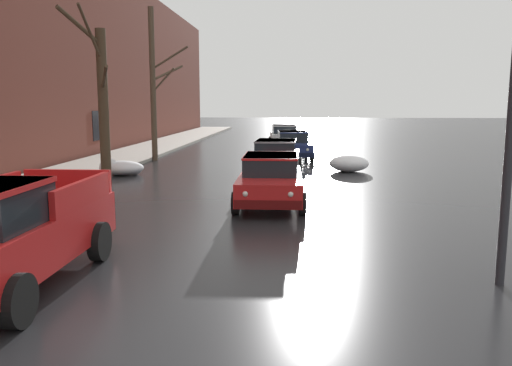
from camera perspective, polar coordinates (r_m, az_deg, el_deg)
name	(u,v)px	position (r m, az deg, el deg)	size (l,w,h in m)	color
left_sidewalk_slab	(57,179)	(20.75, -20.93, 0.46)	(3.36, 80.00, 0.15)	#A8A399
snow_bank_along_left_kerb	(348,164)	(22.20, 10.05, 2.11)	(1.64, 1.34, 0.70)	white
snow_bank_mid_block_left	(120,168)	(21.53, -14.61, 1.62)	(1.78, 1.36, 0.67)	white
bare_tree_mid_block	(102,99)	(19.96, -16.48, 8.76)	(1.77, 1.94, 6.08)	#423323
bare_tree_far_down_block	(154,83)	(26.55, -11.03, 10.63)	(1.94, 1.85, 7.43)	#4C3D2D
pickup_truck_red_approaching_near_lane	(1,234)	(8.92, -26.07, -5.05)	(2.13, 4.90, 1.76)	red
sedan_red_parked_kerbside_close	(271,179)	(14.65, 1.61, 0.46)	(1.96, 4.12, 1.42)	red
sedan_grey_parked_kerbside_mid	(276,157)	(20.43, 2.18, 2.83)	(2.06, 4.26, 1.42)	slate
sedan_darkblue_parked_far_down_block	(293,144)	(26.77, 4.02, 4.23)	(2.11, 4.49, 1.42)	navy
sedan_white_queued_behind_truck	(284,135)	(34.08, 3.09, 5.22)	(2.16, 4.23, 1.42)	silver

